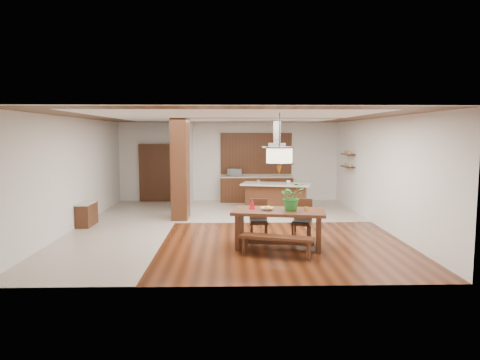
{
  "coord_description": "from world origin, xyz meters",
  "views": [
    {
      "loc": [
        0.02,
        -11.18,
        2.45
      ],
      "look_at": [
        0.3,
        0.0,
        1.25
      ],
      "focal_mm": 32.0,
      "sensor_mm": 36.0,
      "label": 1
    }
  ],
  "objects_px": {
    "dining_bench": "(276,246)",
    "fruit_bowl": "(267,209)",
    "dining_table": "(279,220)",
    "microwave": "(234,172)",
    "range_hood": "(277,134)",
    "hallway_console": "(87,214)",
    "island_cup": "(288,182)",
    "foliage_plant": "(292,196)",
    "dining_chair_right": "(302,221)",
    "pendant_lantern": "(279,144)",
    "dining_chair_left": "(259,220)",
    "kitchen_island": "(276,197)"
  },
  "relations": [
    {
      "from": "hallway_console",
      "to": "kitchen_island",
      "type": "relative_size",
      "value": 0.38
    },
    {
      "from": "dining_table",
      "to": "dining_bench",
      "type": "bearing_deg",
      "value": -99.93
    },
    {
      "from": "hallway_console",
      "to": "range_hood",
      "type": "bearing_deg",
      "value": 21.64
    },
    {
      "from": "dining_table",
      "to": "dining_chair_left",
      "type": "xyz_separation_m",
      "value": [
        -0.38,
        0.68,
        -0.13
      ]
    },
    {
      "from": "hallway_console",
      "to": "dining_chair_right",
      "type": "height_order",
      "value": "dining_chair_right"
    },
    {
      "from": "dining_chair_right",
      "to": "foliage_plant",
      "type": "bearing_deg",
      "value": -102.21
    },
    {
      "from": "hallway_console",
      "to": "foliage_plant",
      "type": "relative_size",
      "value": 1.47
    },
    {
      "from": "hallway_console",
      "to": "island_cup",
      "type": "xyz_separation_m",
      "value": [
        5.7,
        2.02,
        0.63
      ]
    },
    {
      "from": "microwave",
      "to": "pendant_lantern",
      "type": "bearing_deg",
      "value": -81.82
    },
    {
      "from": "dining_chair_left",
      "to": "range_hood",
      "type": "bearing_deg",
      "value": 77.91
    },
    {
      "from": "foliage_plant",
      "to": "range_hood",
      "type": "relative_size",
      "value": 0.66
    },
    {
      "from": "fruit_bowl",
      "to": "pendant_lantern",
      "type": "bearing_deg",
      "value": 1.7
    },
    {
      "from": "dining_bench",
      "to": "fruit_bowl",
      "type": "relative_size",
      "value": 5.83
    },
    {
      "from": "dining_table",
      "to": "foliage_plant",
      "type": "bearing_deg",
      "value": -4.74
    },
    {
      "from": "foliage_plant",
      "to": "dining_table",
      "type": "bearing_deg",
      "value": 175.26
    },
    {
      "from": "dining_table",
      "to": "kitchen_island",
      "type": "xyz_separation_m",
      "value": [
        0.43,
        4.42,
        -0.14
      ]
    },
    {
      "from": "hallway_console",
      "to": "pendant_lantern",
      "type": "distance_m",
      "value": 5.75
    },
    {
      "from": "dining_bench",
      "to": "pendant_lantern",
      "type": "distance_m",
      "value": 2.16
    },
    {
      "from": "dining_bench",
      "to": "microwave",
      "type": "distance_m",
      "value": 7.08
    },
    {
      "from": "island_cup",
      "to": "pendant_lantern",
      "type": "bearing_deg",
      "value": -100.56
    },
    {
      "from": "dining_table",
      "to": "microwave",
      "type": "relative_size",
      "value": 4.15
    },
    {
      "from": "hallway_console",
      "to": "microwave",
      "type": "relative_size",
      "value": 1.73
    },
    {
      "from": "foliage_plant",
      "to": "fruit_bowl",
      "type": "distance_m",
      "value": 0.6
    },
    {
      "from": "dining_table",
      "to": "island_cup",
      "type": "xyz_separation_m",
      "value": [
        0.81,
        4.33,
        0.34
      ]
    },
    {
      "from": "fruit_bowl",
      "to": "microwave",
      "type": "relative_size",
      "value": 0.5
    },
    {
      "from": "range_hood",
      "to": "island_cup",
      "type": "xyz_separation_m",
      "value": [
        0.38,
        -0.09,
        -1.52
      ]
    },
    {
      "from": "dining_bench",
      "to": "island_cup",
      "type": "height_order",
      "value": "island_cup"
    },
    {
      "from": "range_hood",
      "to": "microwave",
      "type": "xyz_separation_m",
      "value": [
        -1.31,
        1.86,
        -1.37
      ]
    },
    {
      "from": "pendant_lantern",
      "to": "foliage_plant",
      "type": "distance_m",
      "value": 1.16
    },
    {
      "from": "hallway_console",
      "to": "range_hood",
      "type": "xyz_separation_m",
      "value": [
        5.32,
        2.11,
        2.15
      ]
    },
    {
      "from": "microwave",
      "to": "fruit_bowl",
      "type": "bearing_deg",
      "value": -84.17
    },
    {
      "from": "dining_chair_right",
      "to": "foliage_plant",
      "type": "xyz_separation_m",
      "value": [
        -0.32,
        -0.53,
        0.64
      ]
    },
    {
      "from": "fruit_bowl",
      "to": "kitchen_island",
      "type": "relative_size",
      "value": 0.11
    },
    {
      "from": "range_hood",
      "to": "dining_bench",
      "type": "bearing_deg",
      "value": -96.12
    },
    {
      "from": "hallway_console",
      "to": "dining_bench",
      "type": "height_order",
      "value": "hallway_console"
    },
    {
      "from": "island_cup",
      "to": "fruit_bowl",
      "type": "bearing_deg",
      "value": -103.82
    },
    {
      "from": "hallway_console",
      "to": "fruit_bowl",
      "type": "height_order",
      "value": "fruit_bowl"
    },
    {
      "from": "island_cup",
      "to": "dining_chair_left",
      "type": "bearing_deg",
      "value": -108.02
    },
    {
      "from": "fruit_bowl",
      "to": "dining_bench",
      "type": "bearing_deg",
      "value": -78.77
    },
    {
      "from": "dining_chair_right",
      "to": "pendant_lantern",
      "type": "bearing_deg",
      "value": -120.55
    },
    {
      "from": "hallway_console",
      "to": "foliage_plant",
      "type": "distance_m",
      "value": 5.73
    },
    {
      "from": "dining_table",
      "to": "island_cup",
      "type": "relative_size",
      "value": 16.63
    },
    {
      "from": "dining_chair_left",
      "to": "range_hood",
      "type": "distance_m",
      "value": 4.32
    },
    {
      "from": "range_hood",
      "to": "fruit_bowl",
      "type": "bearing_deg",
      "value": -98.82
    },
    {
      "from": "hallway_console",
      "to": "dining_table",
      "type": "relative_size",
      "value": 0.42
    },
    {
      "from": "pendant_lantern",
      "to": "microwave",
      "type": "relative_size",
      "value": 2.58
    },
    {
      "from": "fruit_bowl",
      "to": "range_hood",
      "type": "xyz_separation_m",
      "value": [
        0.69,
        4.43,
        1.61
      ]
    },
    {
      "from": "dining_bench",
      "to": "fruit_bowl",
      "type": "bearing_deg",
      "value": 101.23
    },
    {
      "from": "dining_chair_left",
      "to": "fruit_bowl",
      "type": "relative_size",
      "value": 3.7
    },
    {
      "from": "hallway_console",
      "to": "island_cup",
      "type": "bearing_deg",
      "value": 19.5
    }
  ]
}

